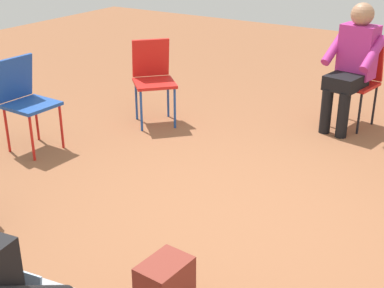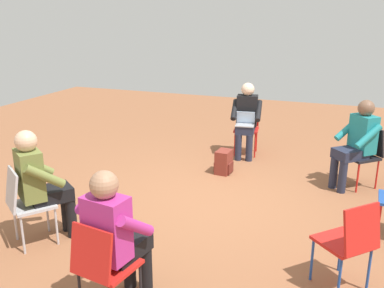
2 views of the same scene
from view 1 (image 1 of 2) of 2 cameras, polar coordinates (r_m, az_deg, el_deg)
ground_plane at (r=3.84m, az=4.51°, el=-8.24°), size 14.00×14.00×0.00m
chair_south at (r=5.68m, az=17.27°, el=6.84°), size 0.46×0.49×0.85m
chair_southeast at (r=5.50m, az=-4.17°, el=7.31°), size 0.59×0.58×0.85m
chair_east at (r=5.04m, az=-17.36°, el=4.80°), size 0.45×0.41×0.85m
person_in_magenta at (r=5.48m, az=16.76°, el=8.48°), size 0.55×0.56×1.24m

